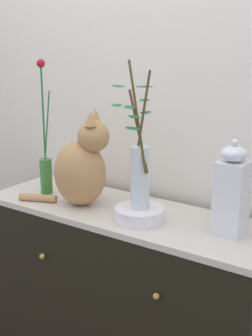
# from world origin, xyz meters

# --- Properties ---
(wall_back) EXTENTS (4.40, 0.08, 2.60)m
(wall_back) POSITION_xyz_m (0.00, 0.28, 1.30)
(wall_back) COLOR silver
(wall_back) RESTS_ON ground_plane
(sideboard) EXTENTS (1.25, 0.43, 0.89)m
(sideboard) POSITION_xyz_m (0.00, -0.00, 0.45)
(sideboard) COLOR black
(sideboard) RESTS_ON ground_plane
(cat_sitting) EXTENTS (0.40, 0.25, 0.40)m
(cat_sitting) POSITION_xyz_m (-0.19, -0.05, 1.06)
(cat_sitting) COLOR #B38151
(cat_sitting) RESTS_ON sideboard
(vase_slim_green) EXTENTS (0.07, 0.05, 0.59)m
(vase_slim_green) POSITION_xyz_m (-0.42, -0.02, 1.03)
(vase_slim_green) COLOR #377531
(vase_slim_green) RESTS_ON sideboard
(bowl_porcelain) EXTENTS (0.19, 0.19, 0.05)m
(bowl_porcelain) POSITION_xyz_m (0.11, -0.06, 0.92)
(bowl_porcelain) COLOR white
(bowl_porcelain) RESTS_ON sideboard
(vase_glass_clear) EXTENTS (0.13, 0.22, 0.55)m
(vase_glass_clear) POSITION_xyz_m (0.10, -0.06, 1.10)
(vase_glass_clear) COLOR silver
(vase_glass_clear) RESTS_ON bowl_porcelain
(jar_lidded_porcelain) EXTENTS (0.10, 0.10, 0.35)m
(jar_lidded_porcelain) POSITION_xyz_m (0.44, 0.02, 1.05)
(jar_lidded_porcelain) COLOR silver
(jar_lidded_porcelain) RESTS_ON sideboard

